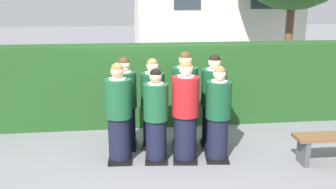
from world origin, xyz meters
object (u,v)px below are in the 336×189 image
object	(u,v)px
student_rear_row_0	(125,106)
student_rear_row_3	(213,104)
student_front_row_0	(119,115)
student_rear_row_2	(185,103)
student_rear_row_1	(153,106)
student_front_row_1	(156,118)
student_front_row_3	(218,116)
student_in_red_blazer	(185,114)

from	to	relation	value
student_rear_row_0	student_rear_row_3	xyz separation A→B (m)	(1.55, -0.15, 0.02)
student_front_row_0	student_rear_row_2	size ratio (longest dim) A/B	0.95
student_rear_row_1	student_rear_row_3	size ratio (longest dim) A/B	0.96
student_front_row_1	student_rear_row_1	distance (m)	0.60
student_front_row_0	student_rear_row_1	xyz separation A→B (m)	(0.59, 0.53, -0.01)
student_rear_row_2	student_rear_row_1	bearing A→B (deg)	172.64
student_rear_row_3	student_rear_row_0	bearing A→B (deg)	174.65
student_front_row_3	student_rear_row_3	distance (m)	0.56
student_front_row_0	student_rear_row_0	size ratio (longest dim) A/B	1.00
student_rear_row_2	student_rear_row_3	world-z (taller)	student_rear_row_2
student_front_row_1	student_rear_row_0	size ratio (longest dim) A/B	0.94
student_rear_row_0	student_rear_row_1	distance (m)	0.49
student_rear_row_0	student_rear_row_1	size ratio (longest dim) A/B	1.02
student_front_row_0	student_rear_row_3	bearing A→B (deg)	13.94
student_front_row_0	student_rear_row_2	bearing A→B (deg)	21.77
student_rear_row_1	student_rear_row_2	world-z (taller)	student_rear_row_2
student_front_row_3	student_rear_row_1	xyz separation A→B (m)	(-1.01, 0.67, 0.01)
student_in_red_blazer	student_rear_row_3	world-z (taller)	student_rear_row_3
student_rear_row_2	student_front_row_1	bearing A→B (deg)	-136.71
student_rear_row_3	student_front_row_1	bearing A→B (deg)	-155.83
student_rear_row_0	student_rear_row_1	xyz separation A→B (m)	(0.49, -0.02, -0.02)
student_rear_row_2	student_rear_row_3	bearing A→B (deg)	-5.57
student_in_red_blazer	student_front_row_1	bearing A→B (deg)	176.23
student_in_red_blazer	student_rear_row_2	xyz separation A→B (m)	(0.08, 0.56, 0.03)
student_rear_row_0	student_rear_row_1	world-z (taller)	student_rear_row_0
student_rear_row_3	student_front_row_3	bearing A→B (deg)	-95.40
student_rear_row_3	student_front_row_0	bearing A→B (deg)	-166.06
student_rear_row_0	student_rear_row_2	bearing A→B (deg)	-5.24
student_rear_row_2	student_in_red_blazer	bearing A→B (deg)	-98.30
student_front_row_0	student_rear_row_2	distance (m)	1.24
student_front_row_0	student_rear_row_2	world-z (taller)	student_rear_row_2
student_front_row_0	student_front_row_1	size ratio (longest dim) A/B	1.06
student_rear_row_2	student_front_row_3	bearing A→B (deg)	-53.12
student_in_red_blazer	student_rear_row_1	bearing A→B (deg)	127.23
student_front_row_1	student_rear_row_2	distance (m)	0.77
student_rear_row_1	student_front_row_3	bearing A→B (deg)	-33.69
student_rear_row_2	student_rear_row_0	bearing A→B (deg)	174.76
student_front_row_1	student_rear_row_3	world-z (taller)	student_rear_row_3
student_in_red_blazer	student_rear_row_3	bearing A→B (deg)	40.97
student_rear_row_2	student_rear_row_3	xyz separation A→B (m)	(0.50, -0.05, -0.02)
student_rear_row_1	student_rear_row_0	bearing A→B (deg)	177.17
student_in_red_blazer	student_front_row_3	distance (m)	0.54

